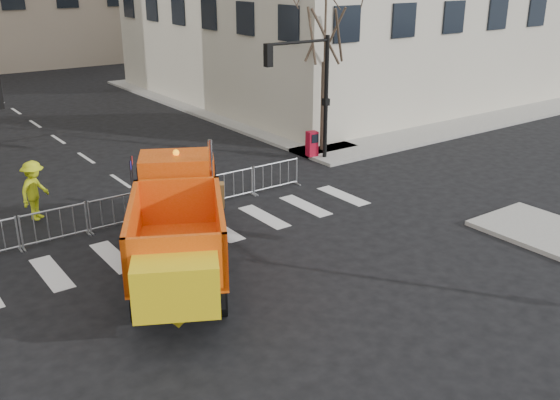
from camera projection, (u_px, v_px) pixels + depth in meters
ground at (305, 304)px, 15.81m from camera, size 120.00×120.00×0.00m
sidewalk_back at (159, 205)px, 22.24m from camera, size 64.00×5.00×0.15m
traffic_light_right at (326, 100)px, 26.74m from camera, size 0.18×0.18×5.40m
crowd_barriers at (149, 204)px, 20.98m from camera, size 12.60×0.60×1.10m
street_tree at (324, 71)px, 27.52m from camera, size 3.00×3.00×7.50m
plow_truck at (178, 224)px, 16.70m from camera, size 6.35×9.15×3.52m
cop_a at (194, 201)px, 20.15m from camera, size 0.75×0.56×1.86m
cop_b at (160, 203)px, 20.10m from camera, size 0.91×0.73×1.80m
cop_c at (195, 189)px, 21.18m from camera, size 1.17×1.08×1.93m
worker at (35, 190)px, 20.46m from camera, size 1.46×1.41×2.00m
newspaper_box at (312, 144)px, 27.60m from camera, size 0.50×0.46×1.10m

